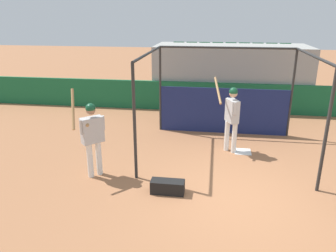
% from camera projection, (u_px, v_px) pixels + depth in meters
% --- Properties ---
extents(ground_plane, '(60.00, 60.00, 0.00)m').
position_uv_depth(ground_plane, '(238.00, 199.00, 6.61)').
color(ground_plane, '#9E6642').
extents(outfield_wall, '(24.00, 0.12, 1.11)m').
position_uv_depth(outfield_wall, '(230.00, 98.00, 12.22)').
color(outfield_wall, '#196038').
rests_on(outfield_wall, ground).
extents(bleacher_section, '(5.95, 2.40, 2.39)m').
position_uv_depth(bleacher_section, '(230.00, 75.00, 13.19)').
color(bleacher_section, '#9E9E99').
rests_on(bleacher_section, ground).
extents(batting_cage, '(3.98, 3.38, 2.64)m').
position_uv_depth(batting_cage, '(224.00, 101.00, 9.44)').
color(batting_cage, '#282828').
rests_on(batting_cage, ground).
extents(home_plate, '(0.44, 0.44, 0.02)m').
position_uv_depth(home_plate, '(243.00, 152.00, 8.84)').
color(home_plate, white).
rests_on(home_plate, ground).
extents(player_batter, '(0.70, 0.78, 1.94)m').
position_uv_depth(player_batter, '(232.00, 114.00, 8.55)').
color(player_batter, white).
rests_on(player_batter, ground).
extents(player_waiting, '(0.66, 0.78, 2.04)m').
position_uv_depth(player_waiting, '(92.00, 133.00, 7.23)').
color(player_waiting, white).
rests_on(player_waiting, ground).
extents(equipment_bag, '(0.70, 0.28, 0.28)m').
position_uv_depth(equipment_bag, '(168.00, 187.00, 6.79)').
color(equipment_bag, black).
rests_on(equipment_bag, ground).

